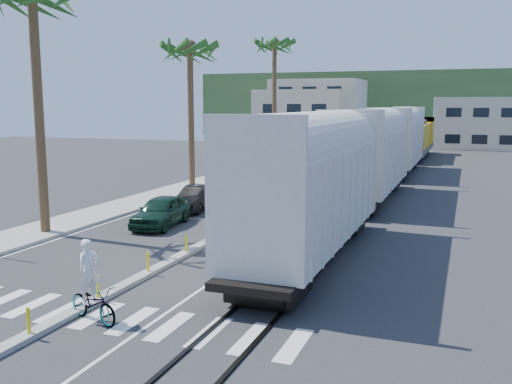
{
  "coord_description": "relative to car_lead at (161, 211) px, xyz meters",
  "views": [
    {
      "loc": [
        10.61,
        -15.31,
        6.14
      ],
      "look_at": [
        1.32,
        9.67,
        2.0
      ],
      "focal_mm": 40.0,
      "sensor_mm": 36.0,
      "label": 1
    }
  ],
  "objects": [
    {
      "name": "ground",
      "position": [
        3.72,
        -9.48,
        -0.77
      ],
      "size": [
        140.0,
        140.0,
        0.0
      ],
      "primitive_type": "plane",
      "color": "#28282B",
      "rests_on": "ground"
    },
    {
      "name": "sidewalk",
      "position": [
        -4.78,
        15.52,
        -0.7
      ],
      "size": [
        3.0,
        90.0,
        0.15
      ],
      "primitive_type": "cube",
      "color": "gray",
      "rests_on": "ground"
    },
    {
      "name": "rails",
      "position": [
        8.72,
        18.52,
        -0.74
      ],
      "size": [
        1.56,
        100.0,
        0.06
      ],
      "color": "black",
      "rests_on": "ground"
    },
    {
      "name": "median",
      "position": [
        3.72,
        10.48,
        -0.69
      ],
      "size": [
        0.45,
        60.0,
        0.85
      ],
      "color": "gray",
      "rests_on": "ground"
    },
    {
      "name": "crosswalk",
      "position": [
        3.72,
        -11.48,
        -0.77
      ],
      "size": [
        14.0,
        2.2,
        0.01
      ],
      "primitive_type": "cube",
      "color": "silver",
      "rests_on": "ground"
    },
    {
      "name": "lane_markings",
      "position": [
        1.57,
        15.52,
        -0.77
      ],
      "size": [
        9.42,
        90.0,
        0.01
      ],
      "color": "silver",
      "rests_on": "ground"
    },
    {
      "name": "freight_train",
      "position": [
        8.72,
        17.25,
        2.13
      ],
      "size": [
        3.0,
        60.94,
        5.85
      ],
      "color": "beige",
      "rests_on": "ground"
    },
    {
      "name": "palm_trees",
      "position": [
        -4.38,
        13.22,
        10.03
      ],
      "size": [
        3.5,
        37.2,
        13.75
      ],
      "color": "brown",
      "rests_on": "ground"
    },
    {
      "name": "buildings",
      "position": [
        -2.69,
        62.17,
        3.59
      ],
      "size": [
        38.0,
        27.0,
        10.0
      ],
      "color": "beige",
      "rests_on": "ground"
    },
    {
      "name": "hillside",
      "position": [
        3.72,
        90.52,
        5.23
      ],
      "size": [
        80.0,
        20.0,
        12.0
      ],
      "primitive_type": "cube",
      "color": "#385628",
      "rests_on": "ground"
    },
    {
      "name": "car_lead",
      "position": [
        0.0,
        0.0,
        0.0
      ],
      "size": [
        2.74,
        4.91,
        1.55
      ],
      "primitive_type": "imported",
      "rotation": [
        0.0,
        0.0,
        0.1
      ],
      "color": "black",
      "rests_on": "ground"
    },
    {
      "name": "car_second",
      "position": [
        -0.23,
        4.56,
        -0.05
      ],
      "size": [
        1.59,
        4.4,
        1.44
      ],
      "primitive_type": "imported",
      "rotation": [
        0.0,
        0.0,
        0.01
      ],
      "color": "black",
      "rests_on": "ground"
    },
    {
      "name": "car_third",
      "position": [
        0.26,
        9.33,
        -0.01
      ],
      "size": [
        2.74,
        5.48,
        1.52
      ],
      "primitive_type": "imported",
      "rotation": [
        0.0,
        0.0,
        0.06
      ],
      "color": "black",
      "rests_on": "ground"
    },
    {
      "name": "car_rear",
      "position": [
        -0.35,
        16.92,
        -0.17
      ],
      "size": [
        2.65,
        4.63,
        1.2
      ],
      "primitive_type": "imported",
      "rotation": [
        0.0,
        0.0,
        -0.08
      ],
      "color": "#AFB1B5",
      "rests_on": "ground"
    },
    {
      "name": "cyclist",
      "position": [
        4.58,
        -11.9,
        -0.03
      ],
      "size": [
        1.94,
        2.44,
        2.39
      ],
      "rotation": [
        0.0,
        0.0,
        1.24
      ],
      "color": "#9EA0A5",
      "rests_on": "ground"
    }
  ]
}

